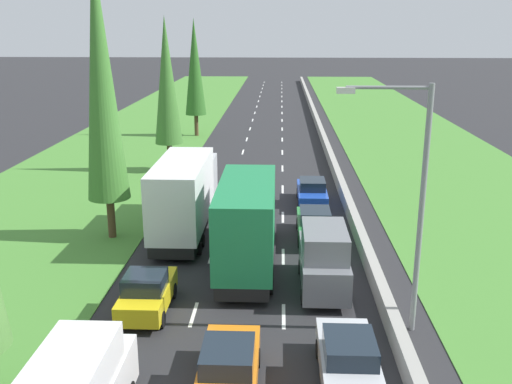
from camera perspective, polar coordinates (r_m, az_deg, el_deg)
The scene contains 18 objects.
ground_plane at distance 60.05m, azimuth 0.93°, elevation 5.76°, with size 300.00×300.00×0.00m, color #28282B.
grass_verge_left at distance 61.68m, azimuth -10.97°, elevation 5.76°, with size 14.00×140.00×0.04m, color #478433.
grass_verge_right at distance 61.38m, azimuth 14.50°, elevation 5.50°, with size 14.00×140.00×0.04m, color #478433.
median_barrier at distance 60.10m, azimuth 6.40°, elevation 6.08°, with size 0.44×120.00×0.85m, color #9E9B93.
lane_markings at distance 60.05m, azimuth 0.93°, elevation 5.77°, with size 3.64×116.00×0.01m.
orange_sedan_centre_lane at distance 18.22m, azimuth -2.75°, elevation -17.12°, with size 1.82×4.50×1.64m.
silver_sedan_right_lane_second at distance 18.82m, azimuth 9.15°, elevation -16.14°, with size 1.82×4.50×1.64m.
yellow_hatchback_left_lane at distance 23.06m, azimuth -10.74°, elevation -9.77°, with size 1.74×3.90×1.72m.
white_box_truck_left_lane at distance 30.84m, azimuth -7.03°, elevation -0.22°, with size 2.46×9.40×4.18m.
green_box_truck_centre_lane at distance 26.53m, azimuth -0.83°, elevation -2.83°, with size 2.46×9.40×4.18m.
grey_van_right_lane at distance 24.47m, azimuth 6.71°, elevation -6.58°, with size 1.96×4.90×2.82m.
green_sedan_right_lane at distance 30.34m, azimuth 5.82°, elevation -3.18°, with size 1.82×4.50×1.64m.
white_sedan_centre_lane at distance 35.69m, azimuth 0.04°, elevation -0.13°, with size 1.82×4.50×1.64m.
blue_sedan_right_lane at distance 36.15m, azimuth 5.56°, elevation 0.01°, with size 1.82×4.50×1.64m.
poplar_tree_second at distance 29.77m, azimuth -15.09°, elevation 10.93°, with size 2.17×2.17×14.66m.
poplar_tree_third at distance 43.89m, azimuth -8.83°, elevation 10.77°, with size 2.09×2.09×11.60m.
poplar_tree_fourth at distance 58.46m, azimuth -6.08°, elevation 12.16°, with size 2.09×2.09×11.59m.
street_light_mast at distance 20.58m, azimuth 15.25°, elevation -0.14°, with size 3.20×0.28×9.00m.
Camera 1 is at (1.53, 0.95, 10.80)m, focal length 40.43 mm.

